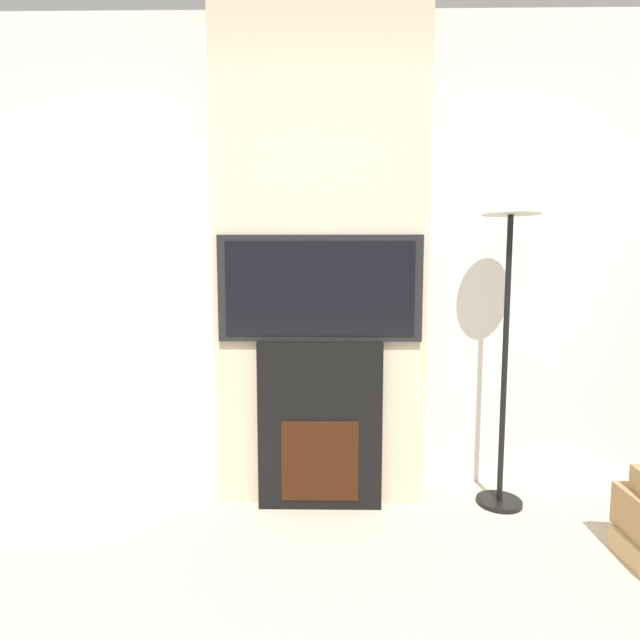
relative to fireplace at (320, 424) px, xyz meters
The scene contains 5 objects.
wall_back 0.96m from the fireplace, 90.00° to the left, with size 6.00×0.06×2.70m.
chimney_breast 0.91m from the fireplace, 90.00° to the left, with size 1.13×0.30×2.70m.
fireplace is the anchor object (origin of this frame).
television 0.73m from the fireplace, 90.00° to the right, with size 1.06×0.07×0.55m.
floor_lamp 1.31m from the fireplace, ahead, with size 0.30×0.30×1.66m.
Camera 1 is at (0.04, -0.90, 1.30)m, focal length 28.00 mm.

